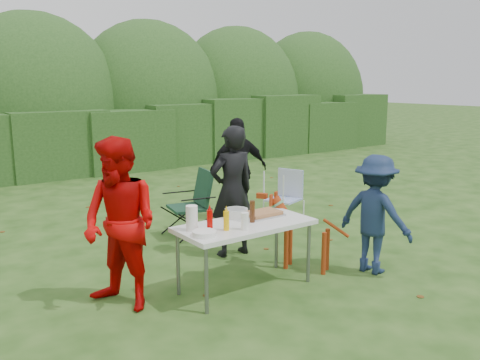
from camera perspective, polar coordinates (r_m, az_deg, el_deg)
ground at (r=5.93m, az=3.73°, el=-11.20°), size 80.00×80.00×0.00m
hedge_row at (r=12.78m, az=-19.89°, el=4.18°), size 22.00×1.40×1.70m
shrub_backdrop at (r=14.26m, az=-21.93°, el=7.73°), size 20.00×2.60×3.20m
folding_table at (r=5.50m, az=0.60°, el=-5.42°), size 1.50×0.70×0.74m
person_cook at (r=6.53m, az=-0.91°, el=-1.28°), size 0.65×0.46×1.70m
person_red_jacket at (r=5.14m, az=-13.29°, el=-4.87°), size 0.93×1.03×1.73m
person_black_puffy at (r=8.27m, az=-0.18°, el=1.25°), size 1.05×0.65×1.66m
child at (r=6.19m, az=14.93°, el=-3.73°), size 0.68×0.99×1.41m
dog at (r=6.17m, az=7.52°, el=-6.04°), size 0.79×0.99×0.88m
camping_chair at (r=7.41m, az=-5.76°, el=-2.65°), size 0.73×0.73×0.99m
lawn_chair at (r=8.08m, az=4.92°, el=-1.93°), size 0.65×0.65×0.86m
food_tray at (r=5.77m, az=2.54°, el=-3.98°), size 0.45×0.30×0.02m
focaccia_bread at (r=5.76m, az=2.55°, el=-3.71°), size 0.40×0.26×0.04m
mustard_bottle at (r=5.21m, az=-1.54°, el=-4.60°), size 0.06×0.06×0.20m
ketchup_bottle at (r=5.18m, az=-3.41°, el=-4.58°), size 0.06×0.06×0.22m
beer_bottle at (r=5.49m, az=1.39°, el=-3.55°), size 0.06×0.06×0.24m
paper_towel_roll at (r=5.22m, az=-5.43°, el=-4.28°), size 0.12×0.12×0.26m
cup_stack at (r=5.23m, az=0.54°, el=-4.65°), size 0.08×0.08×0.18m
pasta_bowl at (r=5.70m, az=-0.41°, el=-3.73°), size 0.26×0.26×0.10m
plate_stack at (r=5.06m, az=-4.01°, el=-6.00°), size 0.24×0.24×0.05m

